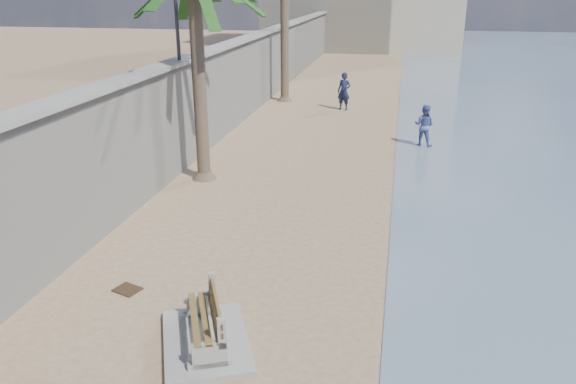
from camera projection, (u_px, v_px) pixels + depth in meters
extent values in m
cube|color=gray|center=(244.00, 79.00, 26.21)|extent=(0.45, 70.00, 3.50)
cube|color=gray|center=(243.00, 39.00, 25.58)|extent=(0.80, 70.00, 0.12)
cube|color=gray|center=(206.00, 341.00, 9.83)|extent=(2.19, 2.53, 0.12)
cylinder|color=brown|center=(199.00, 78.00, 17.09)|extent=(0.42, 0.42, 6.47)
cylinder|color=brown|center=(285.00, 15.00, 28.72)|extent=(0.44, 0.44, 8.89)
imported|color=#141A38|center=(344.00, 89.00, 27.70)|extent=(0.89, 0.74, 2.13)
imported|color=#475593|center=(424.00, 123.00, 21.60)|extent=(1.02, 0.90, 1.78)
cube|color=#382616|center=(127.00, 290.00, 11.58)|extent=(0.62, 0.56, 0.03)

